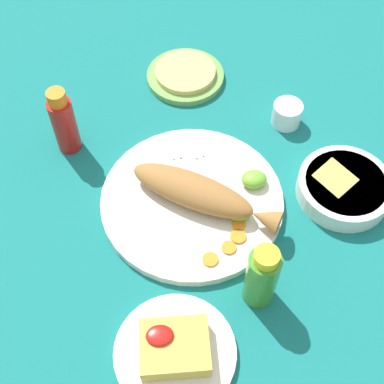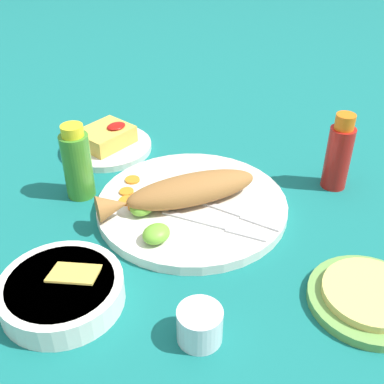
% 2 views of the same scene
% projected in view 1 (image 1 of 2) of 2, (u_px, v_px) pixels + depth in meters
% --- Properties ---
extents(ground_plane, '(4.00, 4.00, 0.00)m').
position_uv_depth(ground_plane, '(192.00, 204.00, 1.00)').
color(ground_plane, '#146B66').
extents(main_plate, '(0.34, 0.34, 0.02)m').
position_uv_depth(main_plate, '(192.00, 201.00, 0.99)').
color(main_plate, silver).
rests_on(main_plate, ground_plane).
extents(fried_fish, '(0.28, 0.19, 0.05)m').
position_uv_depth(fried_fish, '(200.00, 193.00, 0.96)').
color(fried_fish, '#996633').
rests_on(fried_fish, main_plate).
extents(fork_near, '(0.04, 0.18, 0.00)m').
position_uv_depth(fork_near, '(179.00, 162.00, 1.03)').
color(fork_near, silver).
rests_on(fork_near, main_plate).
extents(fork_far, '(0.07, 0.18, 0.00)m').
position_uv_depth(fork_far, '(202.00, 161.00, 1.03)').
color(fork_far, silver).
rests_on(fork_far, main_plate).
extents(carrot_slice_near, '(0.03, 0.03, 0.00)m').
position_uv_depth(carrot_slice_near, '(210.00, 259.00, 0.91)').
color(carrot_slice_near, orange).
rests_on(carrot_slice_near, main_plate).
extents(carrot_slice_mid, '(0.03, 0.03, 0.00)m').
position_uv_depth(carrot_slice_mid, '(229.00, 248.00, 0.92)').
color(carrot_slice_mid, orange).
rests_on(carrot_slice_mid, main_plate).
extents(carrot_slice_far, '(0.03, 0.03, 0.00)m').
position_uv_depth(carrot_slice_far, '(238.00, 236.00, 0.94)').
color(carrot_slice_far, orange).
rests_on(carrot_slice_far, main_plate).
extents(carrot_slice_extra, '(0.03, 0.03, 0.00)m').
position_uv_depth(carrot_slice_extra, '(239.00, 224.00, 0.95)').
color(carrot_slice_extra, orange).
rests_on(carrot_slice_extra, main_plate).
extents(lime_wedge_main, '(0.04, 0.04, 0.02)m').
position_uv_depth(lime_wedge_main, '(239.00, 212.00, 0.95)').
color(lime_wedge_main, '#6BB233').
rests_on(lime_wedge_main, main_plate).
extents(lime_wedge_side, '(0.05, 0.04, 0.03)m').
position_uv_depth(lime_wedge_side, '(254.00, 179.00, 0.99)').
color(lime_wedge_side, '#6BB233').
rests_on(lime_wedge_side, main_plate).
extents(hot_sauce_bottle_red, '(0.05, 0.05, 0.15)m').
position_uv_depth(hot_sauce_bottle_red, '(64.00, 123.00, 1.02)').
color(hot_sauce_bottle_red, '#B21914').
rests_on(hot_sauce_bottle_red, ground_plane).
extents(hot_sauce_bottle_green, '(0.05, 0.05, 0.14)m').
position_uv_depth(hot_sauce_bottle_green, '(262.00, 277.00, 0.84)').
color(hot_sauce_bottle_green, '#3D8428').
rests_on(hot_sauce_bottle_green, ground_plane).
extents(salt_cup, '(0.06, 0.06, 0.05)m').
position_uv_depth(salt_cup, '(287.00, 115.00, 1.10)').
color(salt_cup, silver).
rests_on(salt_cup, ground_plane).
extents(side_plate_fries, '(0.19, 0.19, 0.01)m').
position_uv_depth(side_plate_fries, '(175.00, 353.00, 0.83)').
color(side_plate_fries, silver).
rests_on(side_plate_fries, ground_plane).
extents(fries_pile, '(0.11, 0.09, 0.04)m').
position_uv_depth(fries_pile, '(174.00, 347.00, 0.81)').
color(fries_pile, gold).
rests_on(fries_pile, side_plate_fries).
extents(guacamole_bowl, '(0.17, 0.17, 0.05)m').
position_uv_depth(guacamole_bowl, '(344.00, 185.00, 1.00)').
color(guacamole_bowl, white).
rests_on(guacamole_bowl, ground_plane).
extents(tortilla_plate, '(0.17, 0.17, 0.01)m').
position_uv_depth(tortilla_plate, '(185.00, 76.00, 1.18)').
color(tortilla_plate, '#6B9E4C').
rests_on(tortilla_plate, ground_plane).
extents(tortilla_stack, '(0.13, 0.13, 0.01)m').
position_uv_depth(tortilla_stack, '(185.00, 72.00, 1.17)').
color(tortilla_stack, '#E0C666').
rests_on(tortilla_stack, tortilla_plate).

